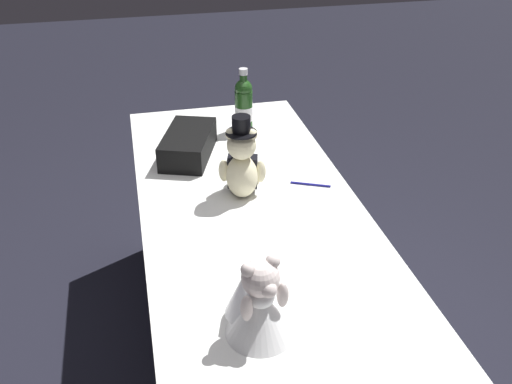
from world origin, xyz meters
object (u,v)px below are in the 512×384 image
at_px(signing_pen, 309,184).
at_px(gift_case_black, 188,144).
at_px(teddy_bear_groom, 242,165).
at_px(champagne_bottle, 244,105).
at_px(teddy_bear_bride, 257,299).

distance_m(signing_pen, gift_case_black, 0.52).
height_order(teddy_bear_groom, gift_case_black, teddy_bear_groom).
relative_size(champagne_bottle, signing_pen, 1.96).
bearing_deg(teddy_bear_bride, champagne_bottle, -10.34).
height_order(teddy_bear_bride, gift_case_black, teddy_bear_bride).
height_order(teddy_bear_groom, champagne_bottle, teddy_bear_groom).
height_order(teddy_bear_groom, signing_pen, teddy_bear_groom).
relative_size(teddy_bear_groom, champagne_bottle, 1.09).
bearing_deg(teddy_bear_groom, gift_case_black, 23.88).
bearing_deg(teddy_bear_groom, champagne_bottle, -12.56).
relative_size(teddy_bear_groom, gift_case_black, 0.84).
relative_size(champagne_bottle, gift_case_black, 0.77).
bearing_deg(teddy_bear_bride, teddy_bear_groom, -8.54).
bearing_deg(teddy_bear_bride, gift_case_black, 2.91).
height_order(teddy_bear_bride, signing_pen, teddy_bear_bride).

